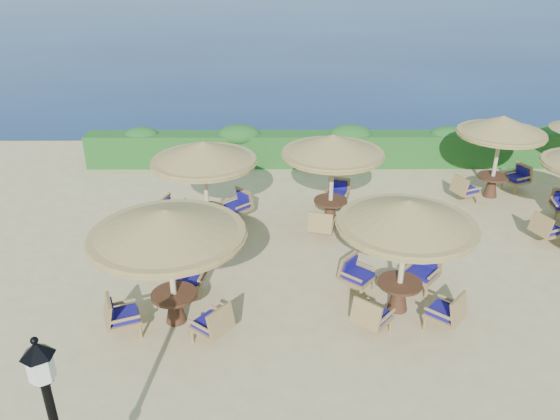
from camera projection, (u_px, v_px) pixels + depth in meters
The scene contains 8 objects.
ground at pixel (363, 269), 13.58m from camera, with size 120.00×120.00×0.00m, color tan.
sea at pixel (293, 4), 76.59m from camera, with size 160.00×160.00×0.00m, color #0B1C4A.
hedge at pixel (336, 149), 19.80m from camera, with size 18.00×0.90×1.20m, color #174A18.
cafe_set_0 at pixel (168, 240), 10.84m from camera, with size 3.17×3.17×2.65m.
cafe_set_1 at pixel (405, 235), 11.28m from camera, with size 2.93×2.93×2.65m.
cafe_set_3 at pixel (205, 167), 14.56m from camera, with size 2.87×2.87×2.65m.
cafe_set_4 at pixel (333, 157), 15.03m from camera, with size 2.86×2.88×2.65m.
cafe_set_5 at pixel (500, 137), 16.68m from camera, with size 2.83×2.68×2.65m.
Camera 1 is at (-2.12, -11.58, 7.24)m, focal length 35.00 mm.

